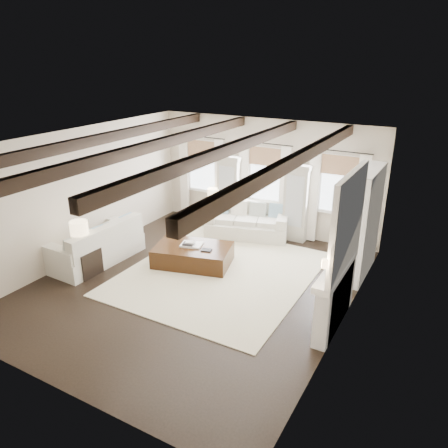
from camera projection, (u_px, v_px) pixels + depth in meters
The scene contains 16 objects.
ground at pixel (194, 285), 9.72m from camera, with size 7.50×7.50×0.00m, color black.
room_shell at pixel (244, 198), 9.42m from camera, with size 6.54×7.54×3.22m.
area_rug at pixel (220, 273), 10.22m from camera, with size 4.03×4.64×0.02m, color beige.
sofa_back at pixel (248, 223), 12.22m from camera, with size 2.43×1.60×0.96m.
sofa_left at pixel (98, 246), 10.65m from camera, with size 1.15×2.38×1.00m.
ottoman at pixel (193, 255), 10.59m from camera, with size 1.81×1.13×0.47m, color black.
tray at pixel (192, 245), 10.55m from camera, with size 0.50×0.38×0.04m, color white.
book_lower at pixel (189, 244), 10.50m from camera, with size 0.26×0.20×0.04m, color #262628.
book_upper at pixel (190, 242), 10.50m from camera, with size 0.22×0.17×0.03m, color beige.
book_loose at pixel (206, 250), 10.27m from camera, with size 0.24×0.18×0.03m, color #262628.
side_table_front at pixel (83, 262), 10.10m from camera, with size 0.61×0.61×0.61m, color black.
lamp_front at pixel (79, 231), 9.82m from camera, with size 0.40×0.40×0.69m.
side_table_back at pixel (214, 216), 12.99m from camera, with size 0.37×0.37×0.56m, color black.
lamp_back at pixel (213, 195), 12.74m from camera, with size 0.34×0.34×0.58m.
candlestick_near at pixel (320, 312), 8.17m from camera, with size 0.14×0.14×0.70m.
candlestick_far at pixel (324, 303), 8.34m from camera, with size 0.17×0.17×0.84m.
Camera 1 is at (4.76, -7.14, 4.81)m, focal length 35.00 mm.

